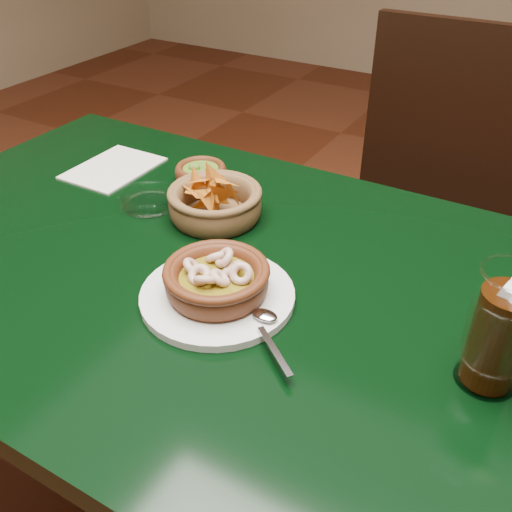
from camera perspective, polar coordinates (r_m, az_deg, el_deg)
The scene contains 8 objects.
dining_table at distance 1.00m, azimuth -6.41°, elevation -4.68°, with size 1.20×0.80×0.75m.
dining_chair at distance 1.54m, azimuth 16.17°, elevation 4.40°, with size 0.46×0.46×0.98m.
shrimp_plate at distance 0.82m, azimuth -3.91°, elevation -2.74°, with size 0.29×0.23×0.07m.
chip_basket at distance 1.02m, azimuth -4.14°, elevation 5.33°, with size 0.20×0.20×0.12m.
guacamole_ramekin at distance 1.15m, azimuth -5.54°, elevation 8.25°, with size 0.12×0.12×0.04m.
cola_drink at distance 0.72m, azimuth 23.21°, elevation -6.88°, with size 0.16×0.16×0.19m.
glass_ashtray at distance 1.08m, azimuth -10.60°, elevation 5.59°, with size 0.12×0.12×0.03m.
paper_menu at distance 1.25m, azimuth -14.06°, elevation 8.52°, with size 0.14×0.19×0.00m.
Camera 1 is at (0.48, -0.61, 1.28)m, focal length 40.00 mm.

